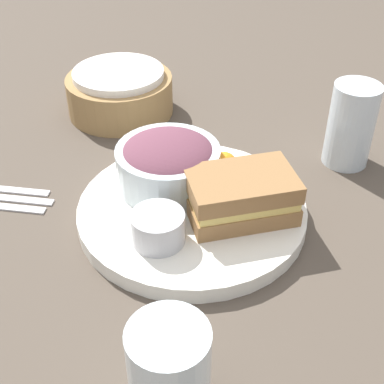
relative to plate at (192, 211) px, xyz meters
The scene contains 9 objects.
ground_plane 0.01m from the plate, ahead, with size 4.00×4.00×0.00m, color #4C4238.
plate is the anchor object (origin of this frame).
sandwich 0.07m from the plate, ahead, with size 0.15×0.12×0.06m.
salad_bowl 0.07m from the plate, 131.95° to the left, with size 0.13×0.13×0.07m.
dressing_cup 0.08m from the plate, 112.79° to the right, with size 0.06×0.06×0.04m, color #B7B7BC.
orange_wedge 0.08m from the plate, 61.55° to the left, with size 0.04×0.04×0.04m, color orange.
drink_glass 0.26m from the plate, 37.95° to the left, with size 0.07×0.07×0.12m, color silver.
bread_basket 0.30m from the plate, 120.88° to the left, with size 0.17×0.17×0.07m.
water_glass 0.26m from the plate, 86.38° to the right, with size 0.07×0.07×0.10m, color silver.
Camera 1 is at (0.07, -0.52, 0.44)m, focal length 50.00 mm.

